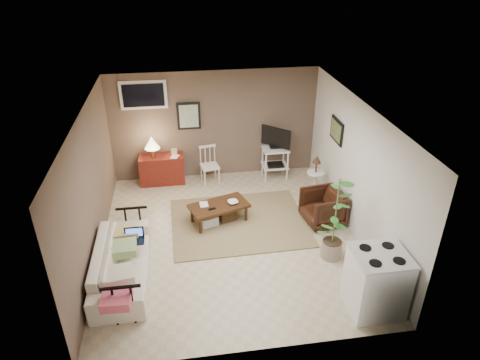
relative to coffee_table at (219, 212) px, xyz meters
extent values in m
plane|color=#C1B293|center=(0.14, -0.52, -0.23)|extent=(5.00, 5.00, 0.00)
cube|color=black|center=(-0.41, 1.96, 1.22)|extent=(0.50, 0.03, 0.60)
cube|color=black|center=(2.37, 0.53, 1.29)|extent=(0.03, 0.60, 0.45)
cube|color=white|center=(-1.31, 1.96, 1.72)|extent=(0.96, 0.03, 0.60)
cube|color=olive|center=(0.38, -0.08, -0.22)|extent=(2.56, 2.06, 0.02)
cube|color=#3D2110|center=(0.01, 0.00, 0.13)|extent=(1.20, 0.87, 0.05)
cylinder|color=#3D2110|center=(-0.37, -0.34, -0.06)|extent=(0.06, 0.06, 0.34)
cylinder|color=#3D2110|center=(0.52, -0.05, -0.06)|extent=(0.06, 0.06, 0.34)
cylinder|color=#3D2110|center=(-0.50, 0.05, -0.06)|extent=(0.06, 0.06, 0.34)
cylinder|color=#3D2110|center=(0.39, 0.35, -0.06)|extent=(0.06, 0.06, 0.34)
cube|color=black|center=(-0.14, -0.14, 0.17)|extent=(0.14, 0.09, 0.02)
cube|color=#442B18|center=(0.16, 0.05, -0.10)|extent=(0.38, 0.36, 0.23)
cube|color=silver|center=(-0.21, -0.07, -0.12)|extent=(0.38, 0.36, 0.20)
imported|color=beige|center=(-1.66, -1.32, 0.17)|extent=(0.59, 2.02, 0.79)
cube|color=black|center=(-1.46, -1.02, 0.23)|extent=(0.31, 0.21, 0.02)
cube|color=black|center=(-1.46, -0.91, 0.33)|extent=(0.31, 0.02, 0.19)
cube|color=blue|center=(-1.46, -0.92, 0.33)|extent=(0.26, 0.00, 0.16)
cube|color=maroon|center=(-1.06, 1.76, 0.09)|extent=(0.96, 0.43, 0.64)
cylinder|color=#AF7243|center=(-1.22, 1.72, 0.52)|extent=(0.11, 0.11, 0.21)
cone|color=#FFF1B7|center=(-1.22, 1.72, 0.76)|extent=(0.32, 0.32, 0.26)
cube|color=tan|center=(-0.77, 1.79, 0.49)|extent=(0.13, 0.02, 0.16)
cube|color=white|center=(-0.02, 1.61, 0.16)|extent=(0.43, 0.43, 0.04)
cylinder|color=white|center=(-0.15, 1.42, -0.04)|extent=(0.03, 0.03, 0.37)
cylinder|color=white|center=(0.16, 1.48, -0.04)|extent=(0.03, 0.03, 0.37)
cylinder|color=white|center=(-0.21, 1.74, -0.04)|extent=(0.03, 0.03, 0.37)
cylinder|color=white|center=(0.11, 1.79, -0.04)|extent=(0.03, 0.03, 0.37)
cube|color=white|center=(-0.05, 1.77, 0.57)|extent=(0.37, 0.10, 0.05)
cube|color=white|center=(1.45, 1.65, 0.47)|extent=(0.56, 0.46, 0.04)
cube|color=white|center=(1.45, 1.65, 0.06)|extent=(0.56, 0.46, 0.03)
cylinder|color=white|center=(1.20, 1.45, 0.13)|extent=(0.04, 0.04, 0.71)
cylinder|color=white|center=(1.69, 1.45, 0.13)|extent=(0.04, 0.04, 0.71)
cylinder|color=white|center=(1.20, 1.84, 0.13)|extent=(0.04, 0.04, 0.71)
cylinder|color=white|center=(1.69, 1.84, 0.13)|extent=(0.04, 0.04, 0.71)
cube|color=black|center=(1.45, 1.65, 0.52)|extent=(0.26, 0.14, 0.03)
cube|color=black|center=(1.45, 1.65, 0.75)|extent=(0.55, 0.53, 0.43)
cube|color=#F19C5D|center=(1.45, 1.65, 0.75)|extent=(0.45, 0.43, 0.35)
cube|color=black|center=(1.45, 1.59, 0.08)|extent=(0.36, 0.26, 0.10)
cylinder|color=white|center=(2.07, 0.66, -0.21)|extent=(0.25, 0.25, 0.03)
cylinder|color=white|center=(2.07, 0.66, 0.06)|extent=(0.05, 0.05, 0.53)
cylinder|color=white|center=(2.07, 0.66, 0.33)|extent=(0.35, 0.35, 0.03)
cylinder|color=black|center=(2.07, 0.66, 0.46)|extent=(0.03, 0.03, 0.23)
cone|color=#3C2718|center=(2.07, 0.66, 0.64)|extent=(0.18, 0.18, 0.16)
imported|color=black|center=(1.94, -0.27, 0.13)|extent=(0.74, 0.78, 0.71)
cylinder|color=gray|center=(1.77, -1.31, -0.08)|extent=(0.34, 0.34, 0.30)
cylinder|color=#4C602D|center=(1.77, -1.31, 0.68)|extent=(0.02, 0.02, 1.19)
cube|color=white|center=(1.97, -2.52, 0.24)|extent=(0.73, 0.68, 0.94)
cube|color=silver|center=(1.97, -2.52, 0.72)|extent=(0.75, 0.70, 0.03)
cylinder|color=black|center=(1.80, -2.69, 0.75)|extent=(0.17, 0.17, 0.01)
cylinder|color=black|center=(2.14, -2.69, 0.75)|extent=(0.17, 0.17, 0.01)
cylinder|color=black|center=(1.80, -2.35, 0.75)|extent=(0.17, 0.17, 0.01)
cylinder|color=black|center=(2.14, -2.35, 0.75)|extent=(0.17, 0.17, 0.01)
imported|color=#3D2110|center=(0.27, 0.02, 0.25)|extent=(0.20, 0.09, 0.19)
imported|color=#3D2110|center=(-0.35, 0.03, 0.26)|extent=(0.15, 0.02, 0.21)
imported|color=#3D2110|center=(-0.83, 1.69, 0.52)|extent=(0.15, 0.08, 0.21)
camera|label=1|loc=(-0.60, -6.77, 4.38)|focal=32.00mm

